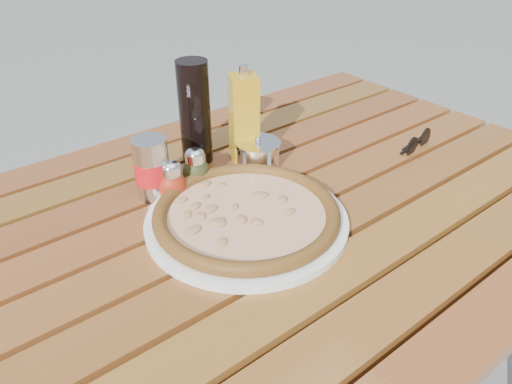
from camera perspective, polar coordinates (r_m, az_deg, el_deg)
table at (r=0.97m, az=0.74°, el=-5.79°), size 1.40×0.90×0.75m
plate at (r=0.89m, az=-1.08°, el=-3.28°), size 0.40×0.40×0.01m
pizza at (r=0.88m, az=-1.09°, el=-2.45°), size 0.40×0.40×0.03m
pepper_shaker at (r=0.95m, az=-9.62°, el=1.20°), size 0.05×0.05×0.08m
oregano_shaker at (r=0.99m, az=-6.88°, el=2.74°), size 0.06×0.06×0.08m
dark_bottle at (r=1.06m, az=-7.01°, el=8.99°), size 0.09×0.09×0.22m
soda_can at (r=0.96m, az=-11.81°, el=2.62°), size 0.07×0.07×0.12m
olive_oil_cruet at (r=1.06m, az=-1.39°, el=8.39°), size 0.07×0.07×0.21m
parmesan_tin at (r=1.05m, az=0.22°, el=4.34°), size 0.11×0.11×0.07m
sunglasses at (r=1.20m, az=17.96°, el=5.43°), size 0.11×0.04×0.04m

